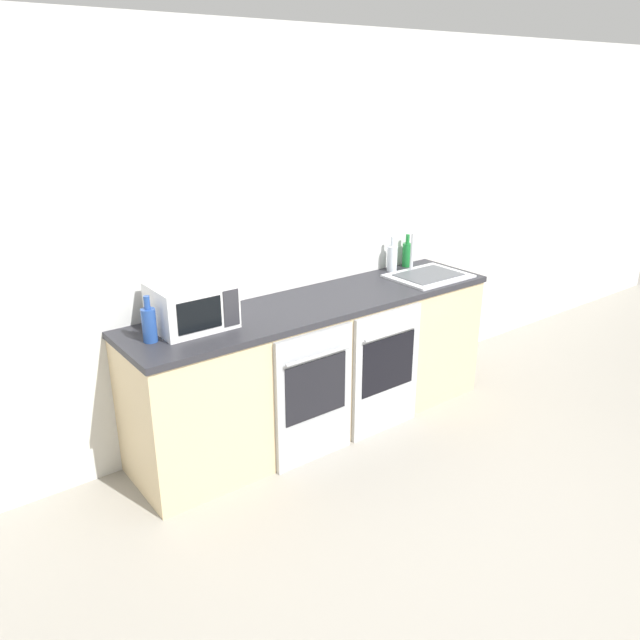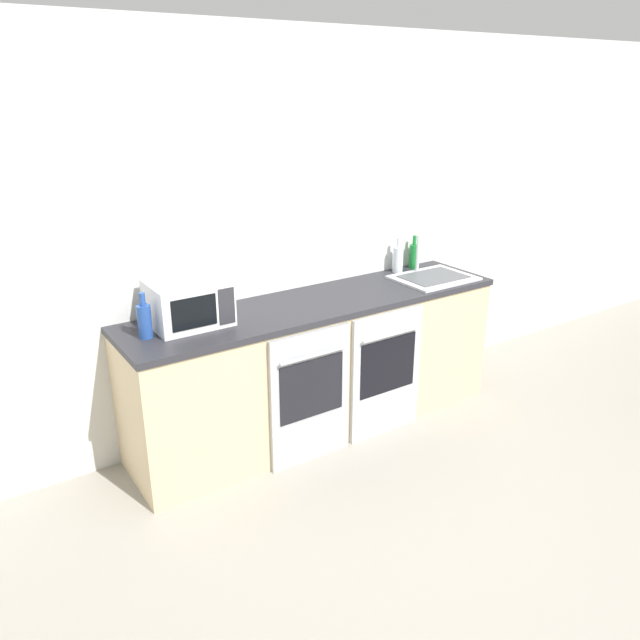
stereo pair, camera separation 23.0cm
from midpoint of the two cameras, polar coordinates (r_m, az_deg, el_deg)
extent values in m
plane|color=gray|center=(3.47, 18.57, -20.85)|extent=(16.00, 16.00, 0.00)
cube|color=silver|center=(4.22, -1.15, 7.80)|extent=(10.00, 0.06, 2.60)
cube|color=#D1B789|center=(4.24, 1.38, -4.41)|extent=(2.60, 0.61, 0.89)
cube|color=#28282D|center=(4.06, 1.44, 1.51)|extent=(2.62, 0.63, 0.04)
cube|color=#A8AAAF|center=(3.87, 0.82, -7.14)|extent=(0.57, 0.03, 0.87)
cube|color=black|center=(3.82, 0.98, -6.32)|extent=(0.45, 0.01, 0.38)
cylinder|color=#A8AAAF|center=(3.71, 1.20, -3.33)|extent=(0.46, 0.02, 0.02)
cube|color=#B7BABF|center=(4.20, 7.61, -4.94)|extent=(0.57, 0.03, 0.87)
cube|color=black|center=(4.16, 7.82, -4.17)|extent=(0.45, 0.01, 0.38)
cylinder|color=#B7BABF|center=(4.06, 8.18, -1.37)|extent=(0.46, 0.02, 0.02)
cube|color=silver|center=(3.67, -10.20, 1.56)|extent=(0.44, 0.35, 0.27)
cube|color=black|center=(3.50, -9.59, 0.65)|extent=(0.26, 0.01, 0.18)
cube|color=#2D2D33|center=(3.58, -6.71, 1.26)|extent=(0.10, 0.01, 0.21)
cylinder|color=#234793|center=(3.53, -13.96, -0.17)|extent=(0.08, 0.08, 0.19)
cylinder|color=#234793|center=(3.49, -14.15, 1.84)|extent=(0.03, 0.03, 0.07)
cylinder|color=#19722D|center=(4.84, 9.92, 5.75)|extent=(0.07, 0.07, 0.18)
cylinder|color=#19722D|center=(4.81, 10.01, 7.19)|extent=(0.03, 0.03, 0.07)
cylinder|color=silver|center=(4.71, 8.53, 5.46)|extent=(0.08, 0.08, 0.19)
cylinder|color=silver|center=(4.68, 8.62, 6.99)|extent=(0.03, 0.03, 0.07)
cube|color=silver|center=(4.61, 11.75, 3.78)|extent=(0.55, 0.44, 0.01)
cube|color=#4C4F54|center=(4.60, 11.76, 3.90)|extent=(0.44, 0.31, 0.01)
cylinder|color=silver|center=(4.69, 10.35, 6.02)|extent=(0.02, 0.02, 0.28)
camera|label=1|loc=(0.11, -88.40, 0.61)|focal=35.00mm
camera|label=2|loc=(0.11, 91.60, -0.61)|focal=35.00mm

